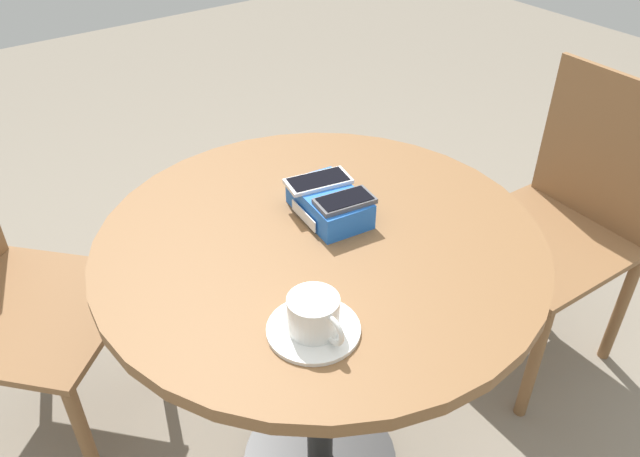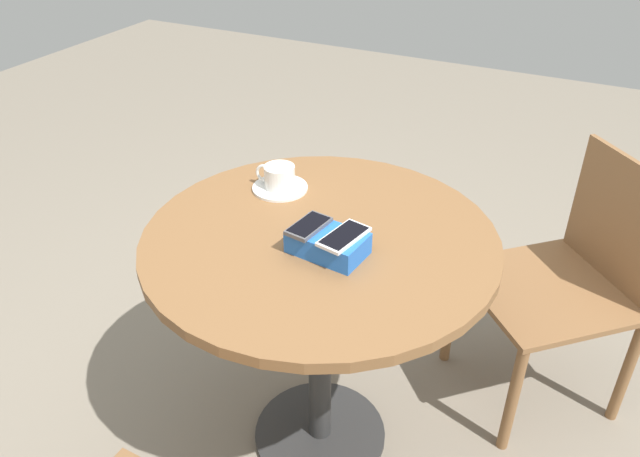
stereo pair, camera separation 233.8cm
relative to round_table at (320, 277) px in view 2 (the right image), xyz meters
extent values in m
plane|color=gray|center=(0.00, 0.00, -0.65)|extent=(8.00, 8.00, 0.00)
cylinder|color=#2D2D2D|center=(0.00, 0.00, -0.64)|extent=(0.43, 0.43, 0.02)
cylinder|color=#2D2D2D|center=(0.00, 0.00, -0.26)|extent=(0.07, 0.07, 0.74)
cylinder|color=brown|center=(0.00, 0.00, 0.12)|extent=(0.94, 0.94, 0.03)
cube|color=blue|center=(-0.05, 0.06, 0.17)|extent=(0.20, 0.14, 0.06)
cube|color=white|center=(-0.06, 0.00, 0.16)|extent=(0.10, 0.01, 0.03)
cube|color=silver|center=(-0.10, 0.07, 0.20)|extent=(0.10, 0.15, 0.01)
cube|color=black|center=(-0.10, 0.07, 0.21)|extent=(0.08, 0.14, 0.00)
cube|color=#515156|center=(0.00, 0.06, 0.20)|extent=(0.08, 0.13, 0.01)
cube|color=black|center=(0.00, 0.06, 0.21)|extent=(0.07, 0.12, 0.00)
cylinder|color=white|center=(0.22, -0.17, 0.14)|extent=(0.16, 0.16, 0.01)
cylinder|color=white|center=(0.22, -0.17, 0.18)|extent=(0.09, 0.09, 0.07)
cylinder|color=tan|center=(0.22, -0.17, 0.21)|extent=(0.08, 0.08, 0.00)
torus|color=white|center=(0.26, -0.17, 0.18)|extent=(0.06, 0.01, 0.06)
cube|color=brown|center=(-0.56, -0.52, -0.21)|extent=(0.65, 0.65, 0.02)
cube|color=brown|center=(-0.72, -0.67, 0.00)|extent=(0.31, 0.33, 0.41)
cylinder|color=brown|center=(-0.26, -0.53, -0.44)|extent=(0.04, 0.04, 0.42)
cylinder|color=brown|center=(-0.55, -0.22, -0.44)|extent=(0.04, 0.04, 0.42)
cylinder|color=brown|center=(-0.57, -0.81, -0.44)|extent=(0.04, 0.04, 0.42)
cylinder|color=brown|center=(-0.85, -0.51, -0.44)|extent=(0.04, 0.04, 0.42)
camera|label=1|loc=(0.84, -0.61, 0.91)|focal=35.00mm
camera|label=2|loc=(-0.61, 1.22, 1.03)|focal=35.00mm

